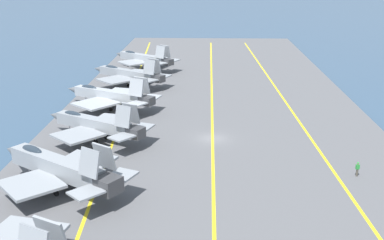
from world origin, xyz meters
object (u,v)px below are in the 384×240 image
Objects in this scene: parked_jet_fourth at (110,95)px; parked_jet_third at (96,124)px; parked_jet_second at (58,167)px; parked_jet_fifth at (129,74)px; crew_green_vest at (357,168)px; parked_jet_sixth at (144,58)px.

parked_jet_third is at bearing -176.21° from parked_jet_fourth.
parked_jet_fourth is (29.18, 0.38, -0.21)m from parked_jet_second.
parked_jet_third is 14.75m from parked_jet_fourth.
parked_jet_fifth is at bearing 1.02° from parked_jet_third.
parked_jet_fourth is 15.86m from parked_jet_fifth.
crew_green_vest is at bearing -108.01° from parked_jet_third.
parked_jet_sixth is (59.66, -1.09, 0.08)m from parked_jet_second.
parked_jet_fifth is at bearing -1.55° from parked_jet_fourth.
parked_jet_second is 32.22m from crew_green_vest.
parked_jet_second is 1.05× the size of parked_jet_third.
parked_jet_third is at bearing 179.38° from parked_jet_sixth.
crew_green_vest is at bearing -141.99° from parked_jet_fifth.
parked_jet_sixth reaches higher than crew_green_vest.
parked_jet_second is at bearing -179.26° from parked_jet_fourth.
parked_jet_third is 9.22× the size of crew_green_vest.
parked_jet_third is at bearing -2.36° from parked_jet_second.
parked_jet_second reaches higher than crew_green_vest.
parked_jet_second is 1.04× the size of parked_jet_sixth.
parked_jet_third is 0.93× the size of parked_jet_fourth.
parked_jet_sixth is 9.37× the size of crew_green_vest.
parked_jet_third is 0.94× the size of parked_jet_fifth.
parked_jet_fifth is 9.82× the size of crew_green_vest.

